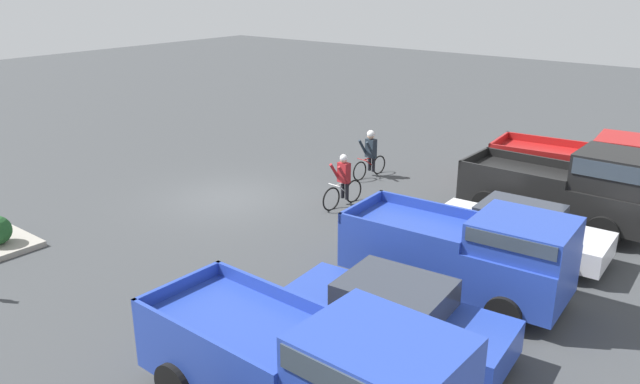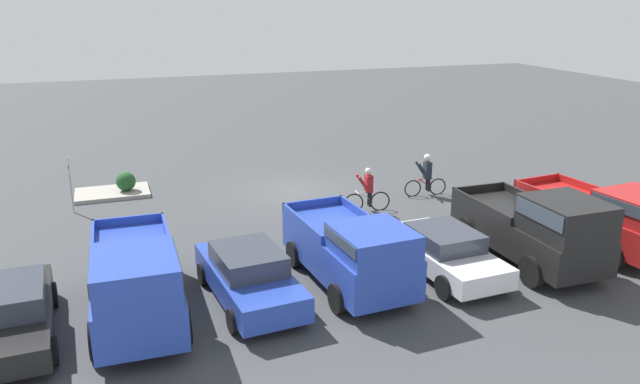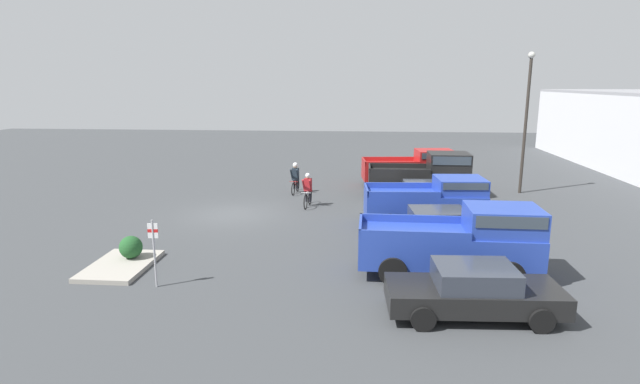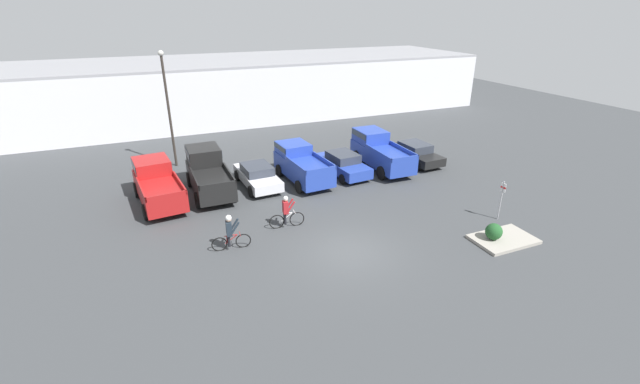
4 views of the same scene
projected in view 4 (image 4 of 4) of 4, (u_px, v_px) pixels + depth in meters
ground_plane at (349, 252)px, 18.95m from camera, size 80.00×80.00×0.00m
warehouse_building at (220, 88)px, 41.72m from camera, size 51.72×12.54×5.34m
pickup_truck_0 at (157, 183)px, 23.48m from camera, size 2.63×5.40×2.11m
pickup_truck_1 at (208, 171)px, 24.78m from camera, size 2.22×5.23×2.35m
sedan_0 at (257, 175)px, 25.61m from camera, size 2.10×4.45×1.33m
pickup_truck_2 at (301, 163)px, 26.40m from camera, size 2.43×5.05×2.08m
sedan_1 at (343, 164)px, 27.46m from camera, size 2.22×4.57×1.43m
pickup_truck_3 at (379, 150)px, 28.54m from camera, size 2.24×5.53×2.25m
sedan_2 at (415, 153)px, 29.59m from camera, size 2.11×4.56×1.37m
cyclist_0 at (286, 212)px, 20.76m from camera, size 1.76×0.49×1.68m
cyclist_1 at (230, 232)px, 18.82m from camera, size 1.75×0.49×1.72m
fire_lane_sign at (502, 196)px, 21.37m from camera, size 0.06×0.30×2.07m
lamppost at (168, 102)px, 27.45m from camera, size 0.36×0.36×7.53m
curb_island at (503, 239)px, 19.81m from camera, size 2.84×1.87×0.15m
shrub at (494, 232)px, 19.54m from camera, size 0.77×0.77×0.77m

